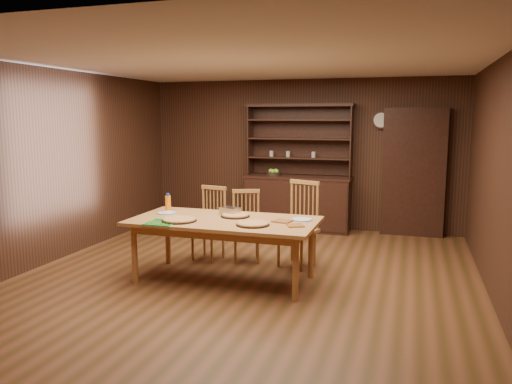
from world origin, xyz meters
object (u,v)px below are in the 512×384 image
(chair_right, at_px, (300,221))
(juice_bottle, at_px, (168,203))
(dining_table, at_px, (224,225))
(chair_left, at_px, (211,220))
(chair_center, at_px, (246,223))
(china_hutch, at_px, (298,196))

(chair_right, bearing_deg, juice_bottle, -139.89)
(dining_table, relative_size, chair_left, 2.20)
(dining_table, distance_m, chair_right, 1.16)
(chair_center, height_order, chair_right, chair_right)
(chair_right, bearing_deg, china_hutch, 122.24)
(dining_table, height_order, chair_left, chair_left)
(juice_bottle, bearing_deg, china_hutch, 67.75)
(china_hutch, relative_size, chair_left, 2.17)
(china_hutch, height_order, dining_table, china_hutch)
(dining_table, relative_size, juice_bottle, 9.54)
(chair_right, xyz_separation_m, juice_bottle, (-1.60, -0.63, 0.26))
(china_hutch, distance_m, dining_table, 2.98)
(dining_table, bearing_deg, china_hutch, 85.69)
(chair_center, bearing_deg, dining_table, -108.19)
(china_hutch, bearing_deg, chair_right, -76.39)
(chair_center, distance_m, juice_bottle, 1.12)
(china_hutch, distance_m, juice_bottle, 2.92)
(chair_right, relative_size, juice_bottle, 4.86)
(china_hutch, xyz_separation_m, chair_center, (-0.26, -2.06, -0.08))
(chair_left, height_order, chair_right, chair_right)
(chair_center, bearing_deg, juice_bottle, -163.17)
(chair_center, xyz_separation_m, juice_bottle, (-0.85, -0.64, 0.34))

